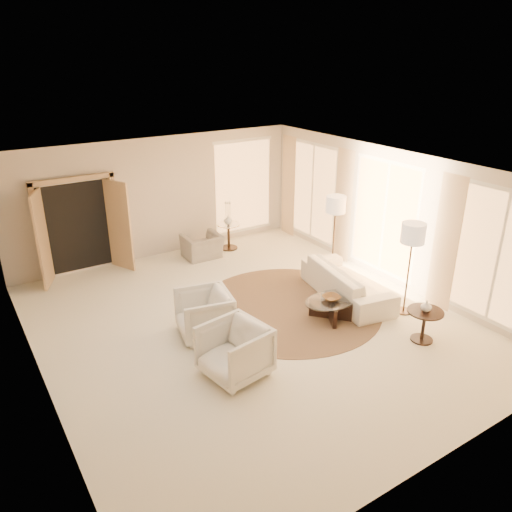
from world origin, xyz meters
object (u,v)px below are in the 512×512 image
armchair_right (234,349)px  coffee_table (331,307)px  sofa (347,282)px  floor_lamp_near (336,208)px  side_vase (228,220)px  accent_chair (202,242)px  end_vase (426,306)px  side_table (229,234)px  armchair_left (204,312)px  floor_lamp_far (413,237)px  bowl (331,298)px  end_table (424,320)px

armchair_right → coffee_table: size_ratio=0.79×
sofa → armchair_right: armchair_right is taller
floor_lamp_near → side_vase: (-1.25, 2.45, -0.73)m
accent_chair → floor_lamp_near: size_ratio=0.50×
end_vase → sofa: bearing=90.0°
coffee_table → side_table: 4.06m
armchair_left → floor_lamp_far: size_ratio=0.51×
armchair_left → bowl: (2.21, -0.75, -0.02)m
armchair_left → floor_lamp_near: size_ratio=0.52×
sofa → end_table: sofa is taller
accent_chair → side_vase: bearing=-167.7°
armchair_right → end_vase: size_ratio=4.78×
armchair_right → side_table: size_ratio=1.43×
coffee_table → floor_lamp_near: size_ratio=0.67×
armchair_left → floor_lamp_far: 3.92m
side_table → bowl: size_ratio=2.02×
armchair_right → floor_lamp_near: 4.45m
floor_lamp_far → bowl: bearing=157.4°
sofa → armchair_right: size_ratio=2.46×
armchair_right → end_vase: bearing=65.4°
side_vase → armchair_right: bearing=-118.8°
end_table → floor_lamp_far: 1.50m
coffee_table → floor_lamp_far: size_ratio=0.66×
floor_lamp_far → armchair_right: bearing=179.5°
coffee_table → floor_lamp_near: floor_lamp_near is taller
coffee_table → side_vase: size_ratio=5.16×
end_table → end_vase: 0.27m
end_table → sofa: bearing=90.0°
armchair_left → accent_chair: armchair_left is taller
armchair_right → side_table: bearing=142.1°
sofa → side_vase: (-0.67, 3.56, 0.42)m
bowl → end_vase: 1.66m
armchair_left → armchair_right: (-0.15, -1.28, 0.01)m
end_table → side_vase: bearing=97.0°
floor_lamp_far → floor_lamp_near: bearing=87.8°
sofa → floor_lamp_near: (0.58, 1.11, 1.15)m
sofa → floor_lamp_far: bearing=-144.2°
armchair_left → end_vase: size_ratio=4.67×
armchair_left → side_vase: armchair_left is taller
side_table → floor_lamp_near: (1.25, -2.45, 1.09)m
coffee_table → end_table: size_ratio=1.94×
end_vase → side_vase: bearing=97.0°
accent_chair → bowl: bearing=100.8°
bowl → end_vase: end_vase is taller
floor_lamp_near → side_vase: 2.84m
accent_chair → side_table: (0.81, 0.16, 0.01)m
armchair_right → side_vase: 5.24m
sofa → armchair_right: bearing=117.9°
armchair_right → end_table: 3.31m
side_table → end_vase: bearing=-83.0°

